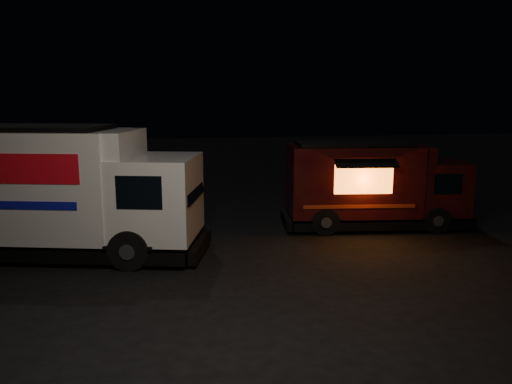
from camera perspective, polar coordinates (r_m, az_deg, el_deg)
The scene contains 3 objects.
ground at distance 11.19m, azimuth -1.89°, elevation -9.91°, with size 80.00×80.00×0.00m, color black.
white_truck at distance 13.46m, azimuth -21.41°, elevation 0.11°, with size 7.23×2.46×3.28m, color silver, non-canonical shape.
red_truck at distance 15.76m, azimuth 13.48°, elevation 0.82°, with size 5.65×2.08×2.63m, color #3B0F0A, non-canonical shape.
Camera 1 is at (-1.41, -10.38, 3.94)m, focal length 35.00 mm.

